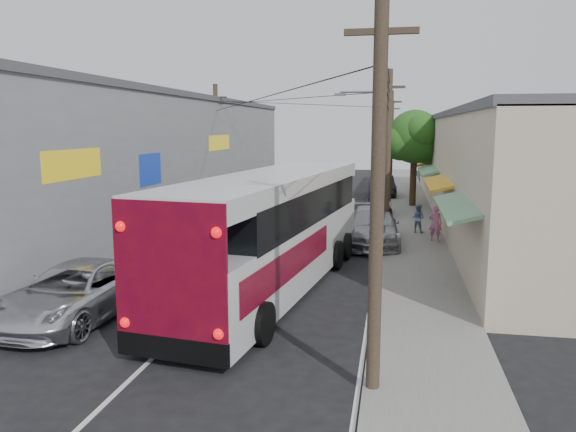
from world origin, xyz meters
name	(u,v)px	position (x,y,z in m)	size (l,w,h in m)	color
ground	(173,339)	(0.00, 0.00, 0.00)	(120.00, 120.00, 0.00)	black
sidewalk	(410,220)	(6.50, 20.00, 0.06)	(3.00, 80.00, 0.12)	slate
building_right	(488,166)	(10.99, 22.00, 3.15)	(7.09, 40.00, 6.25)	beige
building_left	(152,158)	(-8.50, 18.00, 3.65)	(7.20, 36.00, 7.25)	gray
utility_poles	(354,150)	(3.13, 20.33, 4.13)	(11.80, 45.28, 8.00)	#473828
street_tree	(416,139)	(6.87, 26.02, 4.67)	(4.40, 4.00, 6.60)	#3F2B19
coach_bus	(274,230)	(1.61, 5.02, 2.03)	(4.54, 13.81, 3.91)	silver
jeepney	(76,292)	(-3.29, 1.00, 0.79)	(2.62, 5.68, 1.58)	silver
parked_suv	(373,227)	(4.60, 13.00, 0.85)	(2.37, 5.83, 1.69)	#9F9FA7
parked_car_mid	(378,205)	(4.60, 21.83, 0.66)	(1.55, 3.85, 1.31)	#242529
parked_car_far	(382,186)	(4.60, 31.80, 0.82)	(1.74, 5.00, 1.65)	black
pedestrian_near	(435,223)	(7.50, 13.82, 0.96)	(0.61, 0.40, 1.68)	#CD6C97
pedestrian_far	(418,218)	(6.77, 15.82, 0.85)	(0.71, 0.55, 1.45)	#7D92B7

